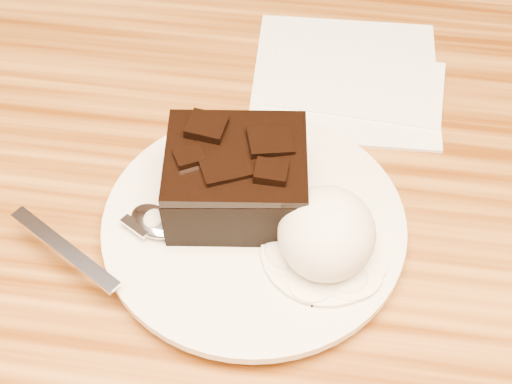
# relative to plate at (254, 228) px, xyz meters

# --- Properties ---
(plate) EXTENTS (0.23, 0.23, 0.02)m
(plate) POSITION_rel_plate_xyz_m (0.00, 0.00, 0.00)
(plate) COLOR white
(plate) RESTS_ON dining_table
(brownie) EXTENTS (0.11, 0.10, 0.05)m
(brownie) POSITION_rel_plate_xyz_m (-0.02, 0.02, 0.03)
(brownie) COLOR black
(brownie) RESTS_ON plate
(ice_cream_scoop) EXTENTS (0.07, 0.07, 0.06)m
(ice_cream_scoop) POSITION_rel_plate_xyz_m (0.05, -0.02, 0.03)
(ice_cream_scoop) COLOR white
(ice_cream_scoop) RESTS_ON plate
(melt_puddle) EXTENTS (0.09, 0.09, 0.00)m
(melt_puddle) POSITION_rel_plate_xyz_m (0.05, -0.02, 0.01)
(melt_puddle) COLOR white
(melt_puddle) RESTS_ON plate
(spoon) EXTENTS (0.15, 0.11, 0.01)m
(spoon) POSITION_rel_plate_xyz_m (-0.07, -0.02, 0.01)
(spoon) COLOR silver
(spoon) RESTS_ON plate
(napkin) EXTENTS (0.17, 0.17, 0.01)m
(napkin) POSITION_rel_plate_xyz_m (0.06, 0.18, -0.01)
(napkin) COLOR white
(napkin) RESTS_ON dining_table
(crumb_a) EXTENTS (0.01, 0.01, 0.00)m
(crumb_a) POSITION_rel_plate_xyz_m (-0.00, 0.00, 0.01)
(crumb_a) COLOR black
(crumb_a) RESTS_ON plate
(crumb_b) EXTENTS (0.01, 0.01, 0.00)m
(crumb_b) POSITION_rel_plate_xyz_m (0.05, -0.06, 0.01)
(crumb_b) COLOR black
(crumb_b) RESTS_ON plate
(crumb_c) EXTENTS (0.01, 0.01, 0.00)m
(crumb_c) POSITION_rel_plate_xyz_m (0.05, -0.05, 0.01)
(crumb_c) COLOR black
(crumb_c) RESTS_ON plate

